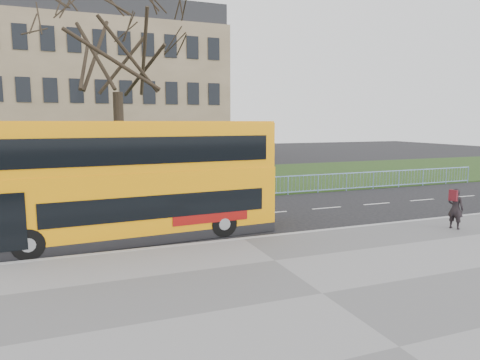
% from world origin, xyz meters
% --- Properties ---
extents(ground, '(120.00, 120.00, 0.00)m').
position_xyz_m(ground, '(0.00, 0.00, 0.00)').
color(ground, black).
rests_on(ground, ground).
extents(pavement, '(80.00, 10.50, 0.12)m').
position_xyz_m(pavement, '(0.00, -6.75, 0.06)').
color(pavement, slate).
rests_on(pavement, ground).
extents(kerb, '(80.00, 0.20, 0.14)m').
position_xyz_m(kerb, '(0.00, -1.55, 0.07)').
color(kerb, '#9B9B9D').
rests_on(kerb, ground).
extents(grass_verge, '(80.00, 15.40, 0.08)m').
position_xyz_m(grass_verge, '(0.00, 14.30, 0.04)').
color(grass_verge, '#1B3613').
rests_on(grass_verge, ground).
extents(guard_railing, '(40.00, 0.12, 1.10)m').
position_xyz_m(guard_railing, '(0.00, 6.60, 0.55)').
color(guard_railing, '#789AD5').
rests_on(guard_railing, ground).
extents(bare_tree, '(9.59, 9.59, 13.70)m').
position_xyz_m(bare_tree, '(-3.00, 10.00, 6.93)').
color(bare_tree, black).
rests_on(bare_tree, grass_verge).
extents(civic_building, '(30.00, 15.00, 14.00)m').
position_xyz_m(civic_building, '(-5.00, 35.00, 7.00)').
color(civic_building, '#7B674E').
rests_on(civic_building, ground).
extents(yellow_bus, '(10.06, 2.95, 4.16)m').
position_xyz_m(yellow_bus, '(-3.36, 0.23, 2.23)').
color(yellow_bus, '#F99C0A').
rests_on(yellow_bus, ground).
extents(pedestrian, '(0.55, 0.67, 1.57)m').
position_xyz_m(pedestrian, '(8.10, -3.17, 0.91)').
color(pedestrian, black).
rests_on(pedestrian, pavement).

